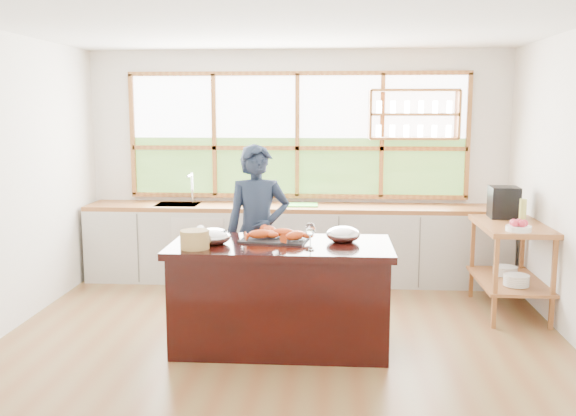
# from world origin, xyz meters

# --- Properties ---
(ground_plane) EXTENTS (5.00, 5.00, 0.00)m
(ground_plane) POSITION_xyz_m (0.00, 0.00, 0.00)
(ground_plane) COLOR brown
(room_shell) EXTENTS (5.02, 4.52, 2.71)m
(room_shell) POSITION_xyz_m (0.02, 0.51, 1.75)
(room_shell) COLOR white
(room_shell) RESTS_ON ground_plane
(back_counter) EXTENTS (4.90, 0.63, 0.90)m
(back_counter) POSITION_xyz_m (-0.02, 1.94, 0.45)
(back_counter) COLOR beige
(back_counter) RESTS_ON ground_plane
(right_shelf_unit) EXTENTS (0.62, 1.10, 0.90)m
(right_shelf_unit) POSITION_xyz_m (2.19, 0.89, 0.60)
(right_shelf_unit) COLOR brown
(right_shelf_unit) RESTS_ON ground_plane
(island) EXTENTS (1.85, 0.90, 0.90)m
(island) POSITION_xyz_m (0.00, -0.20, 0.45)
(island) COLOR black
(island) RESTS_ON ground_plane
(cook) EXTENTS (0.68, 0.50, 1.68)m
(cook) POSITION_xyz_m (-0.29, 0.57, 0.84)
(cook) COLOR #192236
(cook) RESTS_ON ground_plane
(potted_plant) EXTENTS (0.18, 0.15, 0.30)m
(potted_plant) POSITION_xyz_m (-0.51, 2.00, 1.05)
(potted_plant) COLOR slate
(potted_plant) RESTS_ON back_counter
(cutting_board) EXTENTS (0.41, 0.32, 0.01)m
(cutting_board) POSITION_xyz_m (0.05, 1.94, 0.91)
(cutting_board) COLOR #4FC43B
(cutting_board) RESTS_ON back_counter
(espresso_machine) EXTENTS (0.29, 0.31, 0.32)m
(espresso_machine) POSITION_xyz_m (2.19, 1.24, 1.06)
(espresso_machine) COLOR black
(espresso_machine) RESTS_ON right_shelf_unit
(wine_bottle) EXTENTS (0.08, 0.08, 0.27)m
(wine_bottle) POSITION_xyz_m (2.24, 0.74, 1.03)
(wine_bottle) COLOR #A4AA4B
(wine_bottle) RESTS_ON right_shelf_unit
(fruit_bowl) EXTENTS (0.23, 0.23, 0.11)m
(fruit_bowl) POSITION_xyz_m (2.14, 0.50, 0.94)
(fruit_bowl) COLOR white
(fruit_bowl) RESTS_ON right_shelf_unit
(slate_board) EXTENTS (0.60, 0.47, 0.02)m
(slate_board) POSITION_xyz_m (-0.06, -0.07, 0.91)
(slate_board) COLOR black
(slate_board) RESTS_ON island
(lobster_pile) EXTENTS (0.52, 0.44, 0.08)m
(lobster_pile) POSITION_xyz_m (-0.04, -0.07, 0.96)
(lobster_pile) COLOR #EA4216
(lobster_pile) RESTS_ON slate_board
(mixing_bowl_left) EXTENTS (0.29, 0.29, 0.14)m
(mixing_bowl_left) POSITION_xyz_m (-0.56, -0.25, 0.96)
(mixing_bowl_left) COLOR silver
(mixing_bowl_left) RESTS_ON island
(mixing_bowl_right) EXTENTS (0.29, 0.29, 0.14)m
(mixing_bowl_right) POSITION_xyz_m (0.52, -0.08, 0.96)
(mixing_bowl_right) COLOR silver
(mixing_bowl_right) RESTS_ON island
(wine_glass) EXTENTS (0.08, 0.08, 0.22)m
(wine_glass) POSITION_xyz_m (0.26, -0.44, 1.06)
(wine_glass) COLOR silver
(wine_glass) RESTS_ON island
(wicker_basket) EXTENTS (0.23, 0.23, 0.15)m
(wicker_basket) POSITION_xyz_m (-0.68, -0.45, 0.98)
(wicker_basket) COLOR tan
(wicker_basket) RESTS_ON island
(parchment_roll) EXTENTS (0.13, 0.31, 0.08)m
(parchment_roll) POSITION_xyz_m (-0.73, 0.03, 0.94)
(parchment_roll) COLOR white
(parchment_roll) RESTS_ON island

